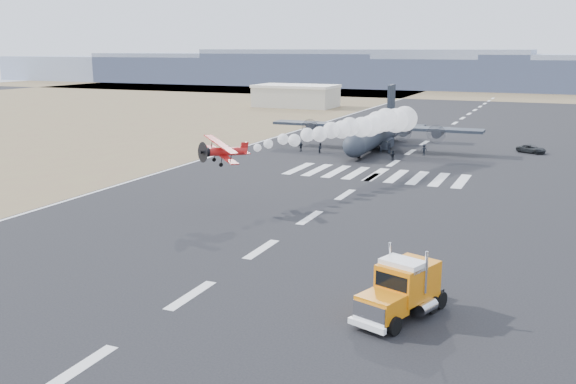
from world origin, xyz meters
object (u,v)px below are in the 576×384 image
Objects in this scene: hangar_left at (296,96)px; crew_h at (320,148)px; crew_g at (371,147)px; crew_d at (301,146)px; crew_a at (381,149)px; crew_f at (393,155)px; aerobatic_biplane at (223,151)px; transport_aircraft at (377,133)px; crew_e at (389,148)px; semi_truck at (402,288)px; crew_b at (368,146)px; support_vehicle at (531,149)px; crew_c at (424,150)px.

crew_h is (37.95, -80.17, -2.53)m from hangar_left.
hangar_left is at bearing 140.33° from crew_g.
crew_a is at bearing 143.76° from crew_d.
crew_f is at bearing -94.81° from crew_h.
aerobatic_biplane reaches higher than hangar_left.
crew_e is (3.50, -4.36, -1.89)m from transport_aircraft.
crew_a is 0.95× the size of crew_e.
crew_g reaches higher than crew_f.
hangar_left is 88.74m from crew_h.
crew_g is at bearing 151.15° from crew_d.
semi_truck is at bearing -23.52° from aerobatic_biplane.
crew_b is 1.08× the size of crew_f.
crew_d is (-13.44, -3.38, 0.02)m from crew_a.
hangar_left reaches higher than crew_f.
crew_d is at bearing 116.76° from aerobatic_biplane.
support_vehicle is 26.17m from crew_f.
crew_g is at bearing -53.95° from crew_h.
crew_c is at bearing 168.72° from crew_f.
transport_aircraft reaches higher than semi_truck.
crew_d is (-10.78, -4.78, 0.01)m from crew_b.
transport_aircraft is 4.29m from crew_g.
support_vehicle is (4.27, 76.97, -1.28)m from semi_truck.
crew_a is at bearing -130.88° from crew_f.
semi_truck is at bearing -155.80° from support_vehicle.
transport_aircraft is 14.14m from crew_d.
crew_a is (47.61, -76.44, -2.55)m from hangar_left.
support_vehicle is 3.08× the size of crew_f.
crew_g is (-3.37, 0.52, -0.02)m from crew_e.
support_vehicle is (25.93, 5.96, -2.11)m from transport_aircraft.
hangar_left is 157.51m from semi_truck.
hangar_left is at bearing -117.17° from crew_d.
transport_aircraft is 5.74m from crew_a.
hangar_left is at bearing 49.46° from crew_a.
crew_b is 0.97× the size of crew_e.
aerobatic_biplane reaches higher than crew_d.
semi_truck is 0.24× the size of transport_aircraft.
crew_c reaches higher than support_vehicle.
aerobatic_biplane is 3.56× the size of crew_h.
crew_e is 6.64m from crew_f.
crew_g reaches higher than support_vehicle.
hangar_left reaches higher than crew_g.
hangar_left is 0.65× the size of transport_aircraft.
transport_aircraft is 21.29× the size of crew_d.
crew_b is (-26.42, -9.51, 0.19)m from support_vehicle.
crew_c reaches higher than crew_e.
crew_c is (54.81, -75.38, -2.46)m from hangar_left.
crew_c is 9.24m from crew_g.
crew_b is at bearing 137.17° from support_vehicle.
transport_aircraft reaches higher than hangar_left.
aerobatic_biplane is at bearing 46.22° from crew_c.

